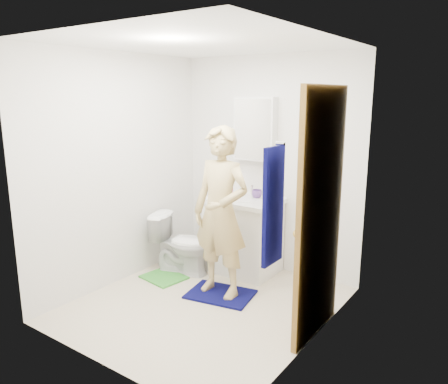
{
  "coord_description": "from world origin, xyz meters",
  "views": [
    {
      "loc": [
        2.38,
        -3.05,
        1.98
      ],
      "look_at": [
        0.05,
        0.25,
        1.07
      ],
      "focal_mm": 35.0,
      "sensor_mm": 36.0,
      "label": 1
    }
  ],
  "objects_px": {
    "toilet": "(182,244)",
    "man": "(221,213)",
    "vanity_cabinet": "(243,237)",
    "toothbrush_cup": "(257,194)",
    "soap_dispenser": "(227,188)",
    "medicine_cabinet": "(255,129)",
    "towel": "(273,206)"
  },
  "relations": [
    {
      "from": "medicine_cabinet",
      "to": "soap_dispenser",
      "type": "xyz_separation_m",
      "value": [
        -0.17,
        -0.29,
        -0.65
      ]
    },
    {
      "from": "toilet",
      "to": "towel",
      "type": "bearing_deg",
      "value": -138.61
    },
    {
      "from": "towel",
      "to": "soap_dispenser",
      "type": "relative_size",
      "value": 3.94
    },
    {
      "from": "toothbrush_cup",
      "to": "toilet",
      "type": "bearing_deg",
      "value": -140.05
    },
    {
      "from": "toothbrush_cup",
      "to": "soap_dispenser",
      "type": "bearing_deg",
      "value": -150.64
    },
    {
      "from": "man",
      "to": "soap_dispenser",
      "type": "bearing_deg",
      "value": 119.69
    },
    {
      "from": "medicine_cabinet",
      "to": "towel",
      "type": "xyz_separation_m",
      "value": [
        1.18,
        -1.71,
        -0.35
      ]
    },
    {
      "from": "towel",
      "to": "toothbrush_cup",
      "type": "height_order",
      "value": "towel"
    },
    {
      "from": "soap_dispenser",
      "to": "toothbrush_cup",
      "type": "height_order",
      "value": "soap_dispenser"
    },
    {
      "from": "man",
      "to": "vanity_cabinet",
      "type": "bearing_deg",
      "value": 103.92
    },
    {
      "from": "medicine_cabinet",
      "to": "soap_dispenser",
      "type": "relative_size",
      "value": 3.45
    },
    {
      "from": "toothbrush_cup",
      "to": "man",
      "type": "distance_m",
      "value": 0.75
    },
    {
      "from": "toilet",
      "to": "vanity_cabinet",
      "type": "bearing_deg",
      "value": -67.65
    },
    {
      "from": "medicine_cabinet",
      "to": "toilet",
      "type": "height_order",
      "value": "medicine_cabinet"
    },
    {
      "from": "medicine_cabinet",
      "to": "towel",
      "type": "distance_m",
      "value": 2.11
    },
    {
      "from": "towel",
      "to": "toilet",
      "type": "xyz_separation_m",
      "value": [
        -1.71,
        1.05,
        -0.91
      ]
    },
    {
      "from": "vanity_cabinet",
      "to": "towel",
      "type": "xyz_separation_m",
      "value": [
        1.18,
        -1.48,
        0.85
      ]
    },
    {
      "from": "medicine_cabinet",
      "to": "soap_dispenser",
      "type": "bearing_deg",
      "value": -121.4
    },
    {
      "from": "soap_dispenser",
      "to": "man",
      "type": "relative_size",
      "value": 0.12
    },
    {
      "from": "vanity_cabinet",
      "to": "toothbrush_cup",
      "type": "height_order",
      "value": "toothbrush_cup"
    },
    {
      "from": "towel",
      "to": "soap_dispenser",
      "type": "distance_m",
      "value": 1.99
    },
    {
      "from": "man",
      "to": "medicine_cabinet",
      "type": "bearing_deg",
      "value": 100.53
    },
    {
      "from": "towel",
      "to": "soap_dispenser",
      "type": "height_order",
      "value": "towel"
    },
    {
      "from": "vanity_cabinet",
      "to": "toilet",
      "type": "height_order",
      "value": "vanity_cabinet"
    },
    {
      "from": "soap_dispenser",
      "to": "man",
      "type": "xyz_separation_m",
      "value": [
        0.33,
        -0.59,
        -0.09
      ]
    },
    {
      "from": "medicine_cabinet",
      "to": "toothbrush_cup",
      "type": "height_order",
      "value": "medicine_cabinet"
    },
    {
      "from": "medicine_cabinet",
      "to": "man",
      "type": "relative_size",
      "value": 0.42
    },
    {
      "from": "toilet",
      "to": "man",
      "type": "height_order",
      "value": "man"
    },
    {
      "from": "medicine_cabinet",
      "to": "soap_dispenser",
      "type": "height_order",
      "value": "medicine_cabinet"
    },
    {
      "from": "medicine_cabinet",
      "to": "towel",
      "type": "height_order",
      "value": "medicine_cabinet"
    },
    {
      "from": "towel",
      "to": "man",
      "type": "relative_size",
      "value": 0.48
    },
    {
      "from": "soap_dispenser",
      "to": "towel",
      "type": "bearing_deg",
      "value": -46.44
    }
  ]
}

